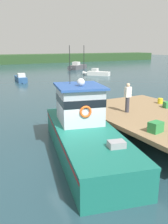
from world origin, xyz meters
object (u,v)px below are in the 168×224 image
crate_single_far (85,101)px  bait_bucket (160,101)px  moored_boat_mid_harbor (97,73)px  moored_boat_far_left (77,67)px  main_fishing_boat (83,130)px  moored_boat_outer_mooring (21,79)px  crate_single_by_cleat (156,127)px  deckhand_by_the_boat (128,97)px

crate_single_far → bait_bucket: (4.34, -2.09, -0.05)m
moored_boat_mid_harbor → moored_boat_far_left: 11.62m
main_fishing_boat → moored_boat_far_left: size_ratio=1.69×
moored_boat_outer_mooring → crate_single_by_cleat: bearing=-92.5°
deckhand_by_the_boat → main_fishing_boat: bearing=-164.5°
deckhand_by_the_boat → moored_boat_mid_harbor: 27.87m
main_fishing_boat → moored_boat_mid_harbor: main_fishing_boat is taller
main_fishing_boat → moored_boat_mid_harbor: 30.30m
moored_boat_mid_harbor → crate_single_far: bearing=-123.3°
crate_single_by_cleat → moored_boat_outer_mooring: bearing=87.5°
crate_single_by_cleat → bait_bucket: size_ratio=1.76×
moored_boat_outer_mooring → moored_boat_mid_harbor: 13.07m
main_fishing_boat → moored_boat_far_left: main_fishing_boat is taller
moored_boat_far_left → deckhand_by_the_boat: bearing=-113.2°
moored_boat_far_left → crate_single_by_cleat: bearing=-112.7°
crate_single_by_cleat → moored_boat_mid_harbor: size_ratio=0.14×
deckhand_by_the_boat → moored_boat_far_left: size_ratio=0.28×
crate_single_far → moored_boat_mid_harbor: (14.31, 21.76, -1.02)m
moored_boat_far_left → main_fishing_boat: bearing=-116.9°
crate_single_by_cleat → moored_boat_mid_harbor: bearing=62.9°
crate_single_by_cleat → main_fishing_boat: bearing=135.6°
deckhand_by_the_boat → crate_single_far: bearing=112.5°
crate_single_far → bait_bucket: 4.81m
main_fishing_boat → moored_boat_mid_harbor: bearing=57.1°
main_fishing_boat → crate_single_by_cleat: size_ratio=16.58×
crate_single_far → bait_bucket: bearing=-25.7°
main_fishing_boat → crate_single_by_cleat: main_fishing_boat is taller
bait_bucket → moored_boat_far_left: moored_boat_far_left is taller
crate_single_by_cleat → moored_boat_outer_mooring: crate_single_by_cleat is taller
bait_bucket → deckhand_by_the_boat: size_ratio=0.21×
crate_single_far → moored_boat_outer_mooring: crate_single_far is taller
crate_single_by_cleat → moored_boat_far_left: 42.39m
crate_single_by_cleat → deckhand_by_the_boat: deckhand_by_the_boat is taller
bait_bucket → deckhand_by_the_boat: (-3.20, -0.65, 0.69)m
crate_single_by_cleat → crate_single_far: 5.92m
bait_bucket → moored_boat_mid_harbor: size_ratio=0.08×
deckhand_by_the_boat → moored_boat_outer_mooring: (0.16, 23.26, -1.65)m
moored_boat_outer_mooring → moored_boat_mid_harbor: size_ratio=1.13×
crate_single_far → main_fishing_boat: bearing=-120.7°
main_fishing_boat → deckhand_by_the_boat: bearing=15.5°
crate_single_by_cleat → crate_single_far: crate_single_by_cleat is taller
crate_single_by_cleat → moored_boat_mid_harbor: (14.17, 27.68, -1.03)m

